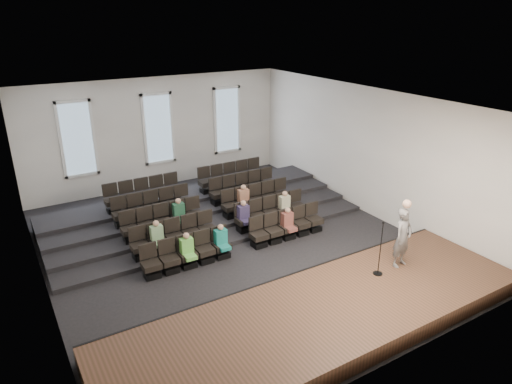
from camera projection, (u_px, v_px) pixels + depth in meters
ground at (232, 244)px, 16.01m from camera, size 14.00×14.00×0.00m
ceiling at (229, 101)px, 14.17m from camera, size 12.00×14.00×0.02m
wall_back at (158, 133)px, 20.69m from camera, size 12.00×0.04×5.00m
wall_front at (390, 275)px, 9.49m from camera, size 12.00×0.04×5.00m
wall_left at (33, 216)px, 12.20m from camera, size 0.04×14.00×5.00m
wall_right at (366, 151)px, 17.97m from camera, size 0.04×14.00×5.00m
stage at (325, 315)px, 11.85m from camera, size 11.80×3.60×0.50m
stage_lip at (287, 283)px, 13.26m from camera, size 11.80×0.06×0.52m
risers at (195, 208)px, 18.46m from camera, size 11.80×4.80×0.60m
seating_rows at (213, 211)px, 16.98m from camera, size 6.80×4.70×1.67m
windows at (158, 129)px, 20.56m from camera, size 8.44×0.10×3.24m
audience at (228, 220)px, 15.96m from camera, size 5.45×2.64×1.10m
speaker at (403, 238)px, 13.40m from camera, size 0.73×0.54×1.83m
mic_stand at (379, 259)px, 13.09m from camera, size 0.28×0.28×1.68m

